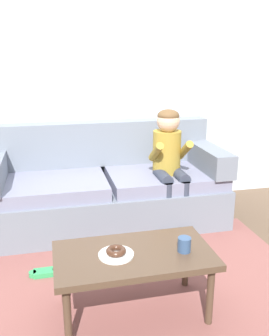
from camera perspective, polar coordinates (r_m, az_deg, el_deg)
name	(u,v)px	position (r m, az deg, el deg)	size (l,w,h in m)	color
ground	(132,265)	(3.00, -0.33, -14.65)	(10.00, 10.00, 0.00)	brown
wall_back	(102,72)	(3.93, -5.05, 14.40)	(8.00, 0.10, 2.80)	silver
area_rug	(140,283)	(2.79, 0.87, -17.16)	(2.40, 1.67, 0.01)	brown
couch	(106,188)	(3.59, -4.37, -3.13)	(2.20, 0.90, 0.94)	slate
coffee_table	(134,260)	(2.32, -0.10, -13.85)	(0.95, 0.52, 0.43)	#4C3828
person_child	(169,157)	(3.42, 5.35, 1.65)	(0.34, 0.58, 1.10)	olive
plate	(116,255)	(2.26, -2.83, -13.10)	(0.21, 0.21, 0.01)	white
donut	(116,251)	(2.25, -2.84, -12.55)	(0.12, 0.12, 0.04)	#422619
mug	(184,245)	(2.30, 7.63, -11.53)	(0.08, 0.08, 0.09)	#334C72
toy_controller	(45,274)	(2.93, -13.58, -15.43)	(0.23, 0.09, 0.05)	#339E56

